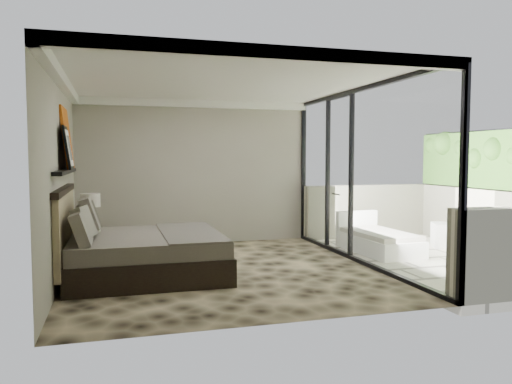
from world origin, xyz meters
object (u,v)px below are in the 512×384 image
object	(u,v)px
table_lamp	(90,206)
lounger	(377,240)
nightstand	(89,246)
bed	(139,251)
ottoman	(445,235)

from	to	relation	value
table_lamp	lounger	size ratio (longest dim) A/B	0.34
nightstand	lounger	bearing A→B (deg)	5.47
bed	nightstand	bearing A→B (deg)	119.61
bed	lounger	distance (m)	4.27
bed	table_lamp	world-z (taller)	bed
table_lamp	ottoman	size ratio (longest dim) A/B	1.27
bed	table_lamp	xyz separation A→B (m)	(-0.71, 1.34, 0.53)
bed	table_lamp	bearing A→B (deg)	117.87
nightstand	ottoman	xyz separation A→B (m)	(6.41, -0.57, -0.01)
bed	lounger	bearing A→B (deg)	9.61
nightstand	ottoman	world-z (taller)	nightstand
bed	nightstand	distance (m)	1.52
ottoman	table_lamp	bearing A→B (deg)	174.71
nightstand	ottoman	bearing A→B (deg)	7.43
bed	nightstand	world-z (taller)	bed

